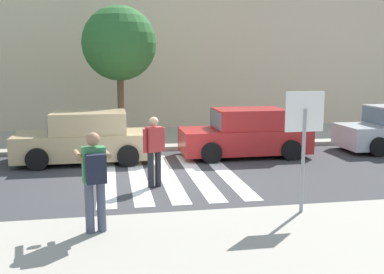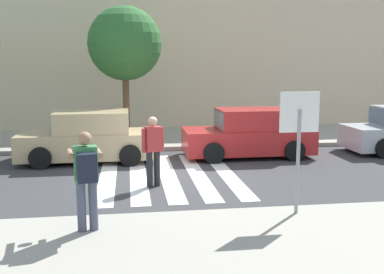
{
  "view_description": "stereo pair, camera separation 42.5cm",
  "coord_description": "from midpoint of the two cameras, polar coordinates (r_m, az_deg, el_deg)",
  "views": [
    {
      "loc": [
        -1.45,
        -11.5,
        3.0
      ],
      "look_at": [
        0.6,
        -0.2,
        1.1
      ],
      "focal_mm": 42.0,
      "sensor_mm": 36.0,
      "label": 1
    },
    {
      "loc": [
        -1.03,
        -11.57,
        3.0
      ],
      "look_at": [
        0.6,
        -0.2,
        1.1
      ],
      "focal_mm": 42.0,
      "sensor_mm": 36.0,
      "label": 2
    }
  ],
  "objects": [
    {
      "name": "building_facade_far",
      "position": [
        21.97,
        -4.99,
        9.88
      ],
      "size": [
        56.0,
        4.0,
        6.4
      ],
      "primitive_type": "cube",
      "color": "beige",
      "rests_on": "ground"
    },
    {
      "name": "crosswalk_stripe_1",
      "position": [
        12.12,
        -5.85,
        -4.97
      ],
      "size": [
        0.44,
        5.2,
        0.01
      ],
      "primitive_type": "cube",
      "color": "silver",
      "rests_on": "ground"
    },
    {
      "name": "parked_car_red",
      "position": [
        14.59,
        8.05,
        0.33
      ],
      "size": [
        4.1,
        1.92,
        1.55
      ],
      "color": "red",
      "rests_on": "ground"
    },
    {
      "name": "street_tree_center",
      "position": [
        16.64,
        -7.79,
        11.64
      ],
      "size": [
        2.67,
        2.67,
        4.89
      ],
      "color": "brown",
      "rests_on": "sidewalk_far"
    },
    {
      "name": "photographer_with_backpack",
      "position": [
        7.74,
        -11.76,
        -4.49
      ],
      "size": [
        0.67,
        0.91,
        1.72
      ],
      "color": "#474C60",
      "rests_on": "sidewalk_near"
    },
    {
      "name": "crosswalk_stripe_3",
      "position": [
        12.28,
        1.66,
        -4.73
      ],
      "size": [
        0.44,
        5.2,
        0.01
      ],
      "primitive_type": "cube",
      "color": "silver",
      "rests_on": "ground"
    },
    {
      "name": "parked_car_tan",
      "position": [
        14.05,
        -12.08,
        -0.13
      ],
      "size": [
        4.1,
        1.92,
        1.55
      ],
      "color": "tan",
      "rests_on": "ground"
    },
    {
      "name": "ground_plane",
      "position": [
        11.98,
        -1.97,
        -5.11
      ],
      "size": [
        120.0,
        120.0,
        0.0
      ],
      "primitive_type": "plane",
      "color": "#38383A"
    },
    {
      "name": "crosswalk_stripe_0",
      "position": [
        12.11,
        -9.65,
        -5.06
      ],
      "size": [
        0.44,
        5.2,
        0.01
      ],
      "primitive_type": "cube",
      "color": "silver",
      "rests_on": "ground"
    },
    {
      "name": "crosswalk_stripe_2",
      "position": [
        12.17,
        -2.07,
        -4.86
      ],
      "size": [
        0.44,
        5.2,
        0.01
      ],
      "primitive_type": "cube",
      "color": "silver",
      "rests_on": "ground"
    },
    {
      "name": "stop_sign",
      "position": [
        8.68,
        14.8,
        1.36
      ],
      "size": [
        0.76,
        0.08,
        2.33
      ],
      "color": "gray",
      "rests_on": "sidewalk_near"
    },
    {
      "name": "sidewalk_far",
      "position": [
        17.82,
        -4.05,
        -0.1
      ],
      "size": [
        60.0,
        4.8,
        0.14
      ],
      "primitive_type": "cube",
      "color": "#9E998C",
      "rests_on": "ground"
    },
    {
      "name": "pedestrian_crossing",
      "position": [
        10.9,
        -3.87,
        -1.33
      ],
      "size": [
        0.55,
        0.36,
        1.72
      ],
      "color": "#232328",
      "rests_on": "ground"
    },
    {
      "name": "crosswalk_stripe_4",
      "position": [
        12.44,
        5.3,
        -4.59
      ],
      "size": [
        0.44,
        5.2,
        0.01
      ],
      "primitive_type": "cube",
      "color": "silver",
      "rests_on": "ground"
    }
  ]
}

